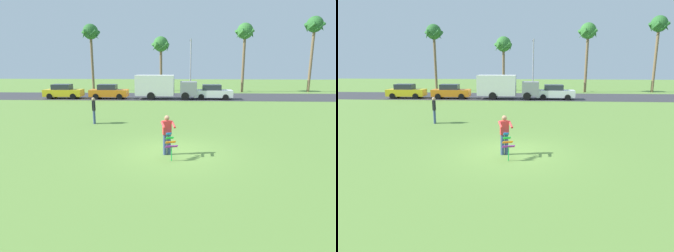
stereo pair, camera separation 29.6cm
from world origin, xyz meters
TOP-DOWN VIEW (x-y plane):
  - ground_plane at (0.00, 0.00)m, footprint 120.00×120.00m
  - road_strip at (0.00, 21.87)m, footprint 120.00×8.00m
  - person_kite_flyer at (-0.21, -0.28)m, footprint 0.66×0.74m
  - kite_held at (-0.04, -0.92)m, footprint 0.53×0.70m
  - parked_car_yellow at (-12.85, 19.47)m, footprint 4.24×1.91m
  - parked_car_orange at (-7.70, 19.47)m, footprint 4.23×1.90m
  - parked_truck_grey_van at (-1.68, 19.47)m, footprint 6.73×2.19m
  - parked_car_white at (3.84, 19.47)m, footprint 4.23×1.90m
  - palm_tree_left_near at (-12.28, 28.88)m, footprint 2.58×2.71m
  - palm_tree_right_near at (-2.50, 29.18)m, footprint 2.58×2.71m
  - palm_tree_centre_far at (8.79, 27.83)m, footprint 2.58×2.71m
  - palm_tree_far_left at (17.99, 28.41)m, footprint 2.58×2.71m
  - streetlight_pole at (1.62, 26.63)m, footprint 0.24×1.65m
  - person_walker_near at (-5.30, 6.04)m, footprint 0.32×0.55m

SIDE VIEW (x-z plane):
  - ground_plane at x=0.00m, z-range 0.00..0.00m
  - road_strip at x=0.00m, z-range 0.00..0.01m
  - kite_held at x=-0.04m, z-range 0.17..1.25m
  - parked_car_yellow at x=-12.85m, z-range -0.03..1.57m
  - parked_car_orange at x=-7.70m, z-range -0.03..1.57m
  - parked_car_white at x=3.84m, z-range -0.03..1.57m
  - person_walker_near at x=-5.30m, z-range 0.07..1.80m
  - person_kite_flyer at x=-0.21m, z-range 0.09..1.82m
  - parked_truck_grey_van at x=-1.68m, z-range 0.10..2.72m
  - streetlight_pole at x=1.62m, z-range 0.50..7.50m
  - palm_tree_right_near at x=-2.50m, z-range 2.44..10.00m
  - palm_tree_centre_far at x=8.79m, z-range 3.10..12.22m
  - palm_tree_left_near at x=-12.28m, z-range 3.15..12.39m
  - palm_tree_far_left at x=17.99m, z-range 3.45..13.45m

